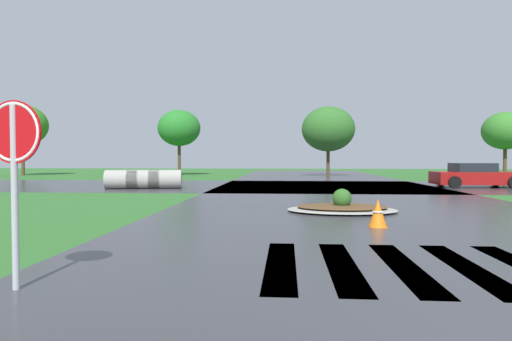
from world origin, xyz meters
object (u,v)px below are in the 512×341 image
at_px(median_island, 342,207).
at_px(drainage_pipe_stack, 144,179).
at_px(stop_sign, 14,150).
at_px(traffic_cone, 378,213).
at_px(car_silver_hatch, 475,176).

relative_size(median_island, drainage_pipe_stack, 0.82).
distance_m(median_island, drainage_pipe_stack, 12.60).
relative_size(stop_sign, drainage_pipe_stack, 0.58).
bearing_deg(stop_sign, drainage_pipe_stack, 112.16).
bearing_deg(median_island, traffic_cone, -80.66).
distance_m(median_island, traffic_cone, 2.85).
bearing_deg(drainage_pipe_stack, median_island, -44.53).
xyz_separation_m(median_island, drainage_pipe_stack, (-8.98, 8.83, 0.36)).
bearing_deg(median_island, drainage_pipe_stack, 135.47).
relative_size(median_island, car_silver_hatch, 0.73).
bearing_deg(car_silver_hatch, drainage_pipe_stack, -173.23).
xyz_separation_m(stop_sign, drainage_pipe_stack, (-4.08, 16.73, -1.21)).
bearing_deg(stop_sign, traffic_cone, 52.02).
relative_size(car_silver_hatch, traffic_cone, 6.81).
bearing_deg(car_silver_hatch, stop_sign, -125.85).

